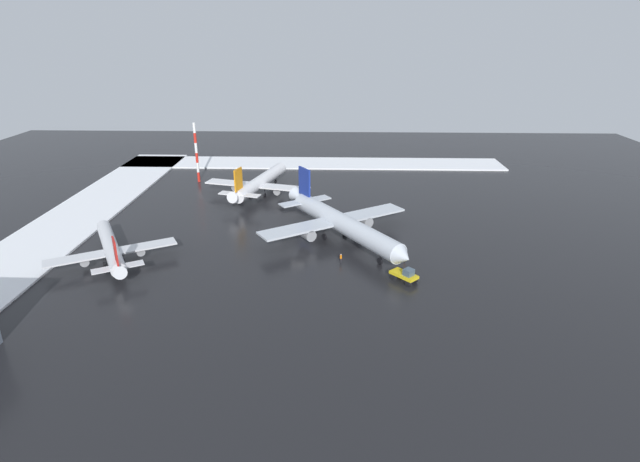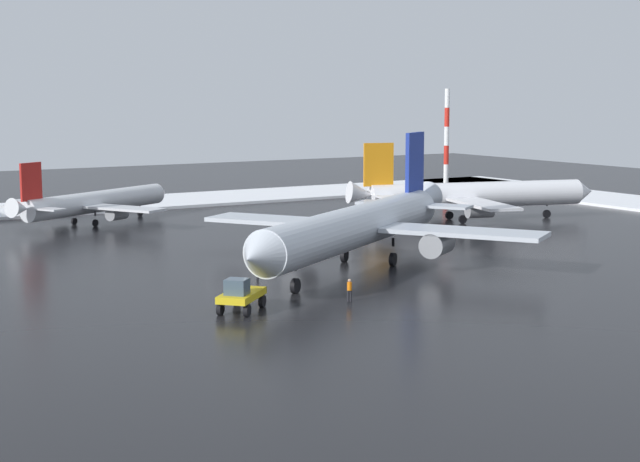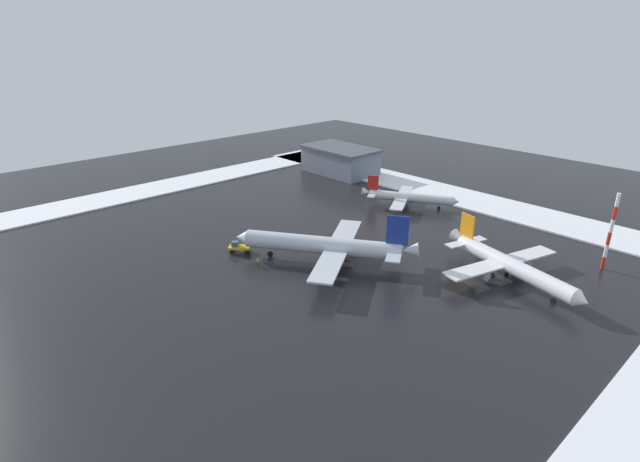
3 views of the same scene
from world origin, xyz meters
The scene contains 9 objects.
ground_plane centered at (0.00, 0.00, 0.00)m, with size 240.00×240.00×0.00m, color black.
snow_bank_far centered at (0.00, -50.00, 0.20)m, with size 152.00×16.00×0.39m, color white.
airplane_distant_tail centered at (-5.74, 8.17, 3.80)m, with size 34.08×29.27×11.49m.
airplane_parked_starboard centered at (-35.37, -11.91, 3.18)m, with size 31.88×26.78×9.62m.
airplane_parked_portside centered at (4.75, -32.79, 2.61)m, with size 24.15×20.64×7.89m.
pushback_tug centered at (11.10, 18.50, 1.28)m, with size 4.86×4.75×2.50m.
ground_crew_beside_wing centered at (2.60, 19.58, 0.97)m, with size 0.36×0.36×1.71m.
ground_crew_by_nose_gear centered at (4.26, 8.05, 0.97)m, with size 0.36×0.36×1.71m.
antenna_mast centered at (-46.17, -30.35, 8.01)m, with size 0.70×0.70×16.03m.
Camera 2 is at (41.51, 79.49, 15.35)m, focal length 55.00 mm.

